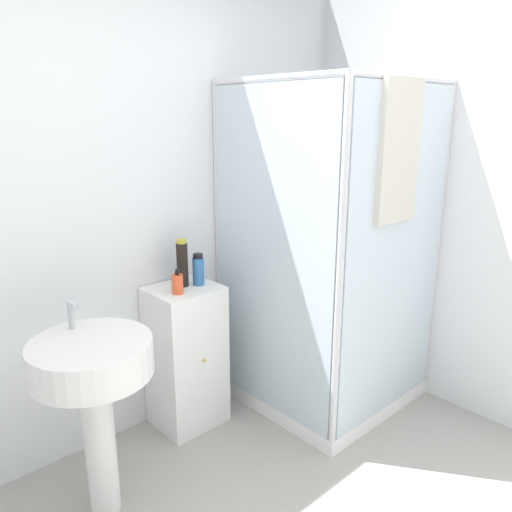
% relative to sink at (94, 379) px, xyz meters
% --- Properties ---
extents(wall_back, '(6.40, 0.06, 2.50)m').
position_rel_sink_xyz_m(wall_back, '(0.29, 0.50, 0.60)').
color(wall_back, silver).
rests_on(wall_back, ground_plane).
extents(shower_enclosure, '(0.95, 0.98, 1.90)m').
position_rel_sink_xyz_m(shower_enclosure, '(1.42, -0.09, -0.15)').
color(shower_enclosure, white).
rests_on(shower_enclosure, ground_plane).
extents(vanity_cabinet, '(0.37, 0.34, 0.82)m').
position_rel_sink_xyz_m(vanity_cabinet, '(0.67, 0.30, -0.24)').
color(vanity_cabinet, white).
rests_on(vanity_cabinet, ground_plane).
extents(sink, '(0.50, 0.50, 0.95)m').
position_rel_sink_xyz_m(sink, '(0.00, 0.00, 0.00)').
color(sink, white).
rests_on(sink, ground_plane).
extents(soap_dispenser, '(0.06, 0.06, 0.14)m').
position_rel_sink_xyz_m(soap_dispenser, '(0.59, 0.24, 0.22)').
color(soap_dispenser, '#E5562D').
rests_on(soap_dispenser, vanity_cabinet).
extents(shampoo_bottle_tall_black, '(0.06, 0.06, 0.26)m').
position_rel_sink_xyz_m(shampoo_bottle_tall_black, '(0.68, 0.32, 0.30)').
color(shampoo_bottle_tall_black, black).
rests_on(shampoo_bottle_tall_black, vanity_cabinet).
extents(shampoo_bottle_blue, '(0.06, 0.06, 0.18)m').
position_rel_sink_xyz_m(shampoo_bottle_blue, '(0.76, 0.28, 0.25)').
color(shampoo_bottle_blue, '#2D66A3').
rests_on(shampoo_bottle_blue, vanity_cabinet).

